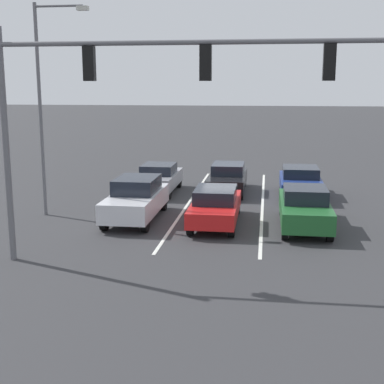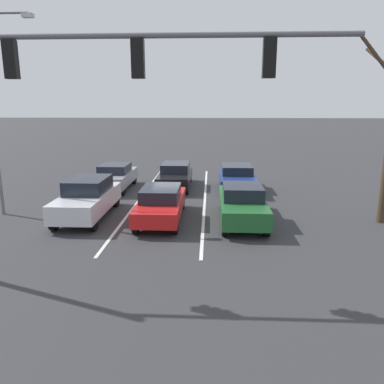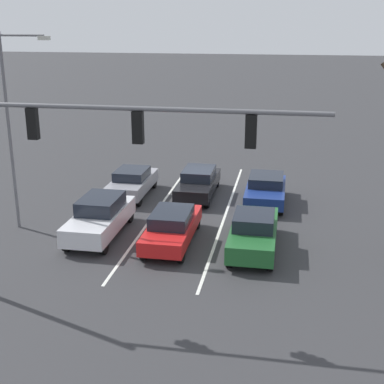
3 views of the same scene
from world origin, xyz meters
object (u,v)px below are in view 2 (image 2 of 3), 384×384
object	(u,v)px
car_darkgreen_leftlane_front	(242,203)
car_red_midlane_front	(161,203)
car_silver_rightlane_front	(88,198)
traffic_signal_gantry	(56,88)
car_black_midlane_second	(175,175)
car_navy_leftlane_second	(237,177)
car_gray_rightlane_second	(115,176)

from	to	relation	value
car_darkgreen_leftlane_front	car_red_midlane_front	size ratio (longest dim) A/B	1.01
car_silver_rightlane_front	traffic_signal_gantry	xyz separation A→B (m)	(-1.20, 5.40, 4.29)
car_black_midlane_second	traffic_signal_gantry	world-z (taller)	traffic_signal_gantry
car_navy_leftlane_second	car_red_midlane_front	bearing A→B (deg)	58.54
car_black_midlane_second	car_gray_rightlane_second	distance (m)	3.43
car_red_midlane_front	car_navy_leftlane_second	xyz separation A→B (m)	(-3.53, -5.76, 0.00)
car_red_midlane_front	car_gray_rightlane_second	size ratio (longest dim) A/B	1.11
car_red_midlane_front	car_navy_leftlane_second	size ratio (longest dim) A/B	1.11
car_red_midlane_front	car_black_midlane_second	size ratio (longest dim) A/B	1.01
car_darkgreen_leftlane_front	car_black_midlane_second	xyz separation A→B (m)	(3.34, -6.41, -0.04)
car_darkgreen_leftlane_front	traffic_signal_gantry	world-z (taller)	traffic_signal_gantry
car_darkgreen_leftlane_front	car_black_midlane_second	size ratio (longest dim) A/B	1.02
car_black_midlane_second	car_darkgreen_leftlane_front	bearing A→B (deg)	117.50
car_red_midlane_front	car_gray_rightlane_second	bearing A→B (deg)	-59.51
traffic_signal_gantry	car_gray_rightlane_second	bearing A→B (deg)	-82.74
car_silver_rightlane_front	car_gray_rightlane_second	distance (m)	5.43
car_red_midlane_front	car_gray_rightlane_second	distance (m)	6.62
car_red_midlane_front	car_black_midlane_second	xyz separation A→B (m)	(-0.01, -6.35, -0.00)
car_navy_leftlane_second	car_gray_rightlane_second	world-z (taller)	car_gray_rightlane_second
car_red_midlane_front	car_black_midlane_second	bearing A→B (deg)	-90.06
car_darkgreen_leftlane_front	car_silver_rightlane_front	xyz separation A→B (m)	(6.52, -0.34, 0.07)
car_darkgreen_leftlane_front	car_gray_rightlane_second	world-z (taller)	car_darkgreen_leftlane_front
car_navy_leftlane_second	traffic_signal_gantry	xyz separation A→B (m)	(5.51, 10.88, 4.39)
car_red_midlane_front	traffic_signal_gantry	xyz separation A→B (m)	(1.98, 5.12, 4.40)
car_darkgreen_leftlane_front	traffic_signal_gantry	distance (m)	8.54
car_gray_rightlane_second	traffic_signal_gantry	distance (m)	11.76
car_navy_leftlane_second	car_black_midlane_second	world-z (taller)	car_black_midlane_second
car_black_midlane_second	car_silver_rightlane_front	bearing A→B (deg)	62.29
car_darkgreen_leftlane_front	car_navy_leftlane_second	bearing A→B (deg)	-91.82
car_navy_leftlane_second	car_black_midlane_second	xyz separation A→B (m)	(3.52, -0.59, -0.01)
traffic_signal_gantry	car_navy_leftlane_second	bearing A→B (deg)	-116.84
car_black_midlane_second	traffic_signal_gantry	distance (m)	12.45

